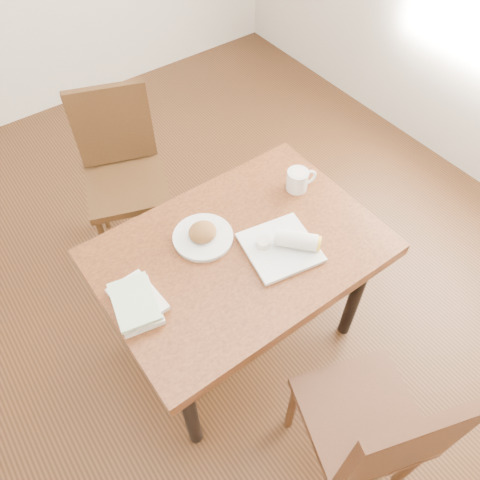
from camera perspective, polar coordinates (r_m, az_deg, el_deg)
ground at (r=2.52m, az=-0.00°, el=-11.57°), size 4.00×5.00×0.01m
room_walls at (r=1.30m, az=-0.00°, el=23.66°), size 4.02×5.02×2.80m
table at (r=1.95m, az=-0.00°, el=-2.56°), size 1.13×0.79×0.75m
chair_near at (r=1.82m, az=16.27°, el=-21.46°), size 0.53×0.53×0.95m
chair_far at (r=2.59m, az=-14.17°, el=8.83°), size 0.54×0.54×0.95m
plate_scone at (r=1.89m, az=-4.55°, el=0.57°), size 0.25×0.25×0.08m
coffee_mug at (r=2.09m, az=7.12°, el=7.32°), size 0.14×0.10×0.10m
plate_burrito at (r=1.86m, az=5.55°, el=-0.62°), size 0.32×0.32×0.09m
book_stack at (r=1.74m, az=-12.53°, el=-7.43°), size 0.20×0.25×0.06m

